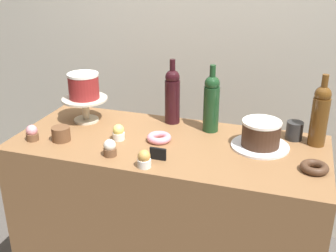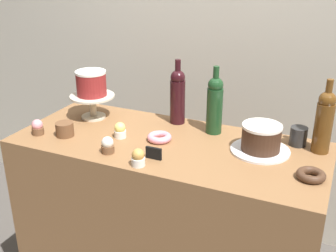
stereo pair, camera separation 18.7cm
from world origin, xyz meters
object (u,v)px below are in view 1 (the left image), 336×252
coffee_cup_ceramic (294,131)px  wine_bottle_green (211,102)px  donut_pink (159,138)px  white_layer_cake (84,86)px  cupcake_vanilla (110,148)px  cupcake_caramel (144,159)px  cupcake_lemon (118,133)px  chocolate_round_cake (261,133)px  price_sign_chalkboard (158,154)px  cookie_stack (61,134)px  cake_stand_pedestal (85,105)px  donut_chocolate (314,167)px  cupcake_strawberry (32,133)px  wine_bottle_amber (320,115)px  wine_bottle_dark_red (172,95)px

coffee_cup_ceramic → wine_bottle_green: bearing=-177.2°
donut_pink → white_layer_cake: bearing=164.7°
cupcake_vanilla → cupcake_caramel: (0.17, -0.05, 0.00)m
cupcake_lemon → coffee_cup_ceramic: bearing=18.2°
cupcake_lemon → donut_pink: 0.19m
chocolate_round_cake → donut_pink: (-0.45, -0.08, -0.05)m
white_layer_cake → wine_bottle_green: size_ratio=0.47×
chocolate_round_cake → cupcake_vanilla: chocolate_round_cake is taller
price_sign_chalkboard → cupcake_vanilla: bearing=-172.1°
cupcake_caramel → cookie_stack: cupcake_caramel is taller
cupcake_caramel → price_sign_chalkboard: (0.03, 0.08, -0.01)m
white_layer_cake → cupcake_vanilla: size_ratio=2.07×
cupcake_vanilla → price_sign_chalkboard: bearing=7.9°
white_layer_cake → cupcake_vanilla: white_layer_cake is taller
cake_stand_pedestal → cupcake_lemon: cake_stand_pedestal is taller
donut_chocolate → price_sign_chalkboard: (-0.62, -0.10, 0.01)m
cookie_stack → cupcake_strawberry: bearing=-163.8°
cupcake_caramel → coffee_cup_ceramic: size_ratio=0.87×
cupcake_strawberry → donut_pink: cupcake_strawberry is taller
cookie_stack → cupcake_lemon: bearing=20.4°
donut_pink → cookie_stack: 0.45m
cake_stand_pedestal → cookie_stack: (0.01, -0.25, -0.05)m
cupcake_strawberry → donut_chocolate: (1.23, 0.09, -0.02)m
wine_bottle_amber → cupcake_lemon: size_ratio=4.38×
price_sign_chalkboard → cupcake_caramel: bearing=-111.8°
wine_bottle_dark_red → price_sign_chalkboard: bearing=-80.8°
donut_pink → cookie_stack: size_ratio=1.33×
donut_chocolate → cake_stand_pedestal: bearing=170.0°
donut_pink → cookie_stack: bearing=-162.9°
chocolate_round_cake → cupcake_strawberry: (-1.01, -0.25, -0.03)m
cupcake_vanilla → donut_chocolate: cupcake_vanilla is taller
wine_bottle_green → donut_chocolate: size_ratio=2.91×
white_layer_cake → wine_bottle_dark_red: size_ratio=0.47×
wine_bottle_amber → cupcake_caramel: wine_bottle_amber is taller
white_layer_cake → wine_bottle_amber: bearing=3.4°
cookie_stack → cupcake_caramel: bearing=-14.9°
cupcake_vanilla → cupcake_lemon: same height
cupcake_caramel → chocolate_round_cake: bearing=38.0°
white_layer_cake → donut_pink: (0.44, -0.12, -0.17)m
wine_bottle_amber → cupcake_caramel: bearing=-146.5°
white_layer_cake → wine_bottle_amber: wine_bottle_amber is taller
wine_bottle_green → cupcake_caramel: 0.49m
wine_bottle_dark_red → donut_pink: bearing=-87.5°
cookie_stack → wine_bottle_green: bearing=27.5°
wine_bottle_green → wine_bottle_amber: bearing=-1.1°
chocolate_round_cake → wine_bottle_green: (-0.25, 0.11, 0.08)m
wine_bottle_green → cupcake_strawberry: 0.84m
wine_bottle_green → donut_pink: bearing=-135.5°
chocolate_round_cake → donut_chocolate: chocolate_round_cake is taller
white_layer_cake → cupcake_caramel: 0.61m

